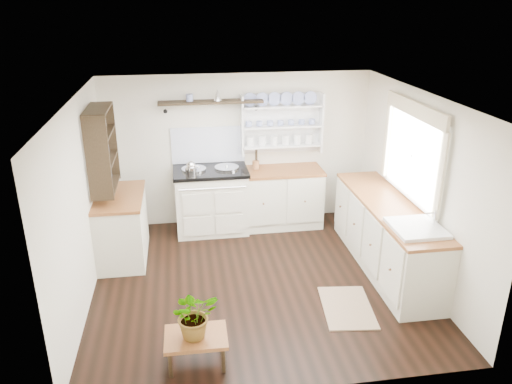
# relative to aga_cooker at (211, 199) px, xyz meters

# --- Properties ---
(floor) EXTENTS (4.00, 3.80, 0.01)m
(floor) POSITION_rel_aga_cooker_xyz_m (0.45, -1.57, -0.49)
(floor) COLOR black
(floor) RESTS_ON ground
(wall_back) EXTENTS (4.00, 0.02, 2.30)m
(wall_back) POSITION_rel_aga_cooker_xyz_m (0.45, 0.33, 0.66)
(wall_back) COLOR beige
(wall_back) RESTS_ON ground
(wall_right) EXTENTS (0.02, 3.80, 2.30)m
(wall_right) POSITION_rel_aga_cooker_xyz_m (2.45, -1.57, 0.66)
(wall_right) COLOR beige
(wall_right) RESTS_ON ground
(wall_left) EXTENTS (0.02, 3.80, 2.30)m
(wall_left) POSITION_rel_aga_cooker_xyz_m (-1.55, -1.57, 0.66)
(wall_left) COLOR beige
(wall_left) RESTS_ON ground
(ceiling) EXTENTS (4.00, 3.80, 0.01)m
(ceiling) POSITION_rel_aga_cooker_xyz_m (0.45, -1.57, 1.81)
(ceiling) COLOR white
(ceiling) RESTS_ON wall_back
(window) EXTENTS (0.08, 1.55, 1.22)m
(window) POSITION_rel_aga_cooker_xyz_m (2.40, -1.42, 1.07)
(window) COLOR white
(window) RESTS_ON wall_right
(aga_cooker) EXTENTS (1.09, 0.75, 1.00)m
(aga_cooker) POSITION_rel_aga_cooker_xyz_m (0.00, 0.00, 0.00)
(aga_cooker) COLOR silver
(aga_cooker) RESTS_ON floor
(back_cabinets) EXTENTS (1.27, 0.63, 0.90)m
(back_cabinets) POSITION_rel_aga_cooker_xyz_m (1.05, 0.03, -0.03)
(back_cabinets) COLOR beige
(back_cabinets) RESTS_ON floor
(right_cabinets) EXTENTS (0.62, 2.43, 0.90)m
(right_cabinets) POSITION_rel_aga_cooker_xyz_m (2.15, -1.47, -0.03)
(right_cabinets) COLOR beige
(right_cabinets) RESTS_ON floor
(belfast_sink) EXTENTS (0.55, 0.60, 0.45)m
(belfast_sink) POSITION_rel_aga_cooker_xyz_m (2.15, -2.22, 0.31)
(belfast_sink) COLOR white
(belfast_sink) RESTS_ON right_cabinets
(left_cabinets) EXTENTS (0.62, 1.13, 0.90)m
(left_cabinets) POSITION_rel_aga_cooker_xyz_m (-1.25, -0.67, -0.03)
(left_cabinets) COLOR beige
(left_cabinets) RESTS_ON floor
(plate_rack) EXTENTS (1.20, 0.22, 0.90)m
(plate_rack) POSITION_rel_aga_cooker_xyz_m (1.10, 0.29, 1.06)
(plate_rack) COLOR white
(plate_rack) RESTS_ON wall_back
(high_shelf) EXTENTS (1.50, 0.29, 0.16)m
(high_shelf) POSITION_rel_aga_cooker_xyz_m (0.05, 0.21, 1.42)
(high_shelf) COLOR black
(high_shelf) RESTS_ON wall_back
(left_shelving) EXTENTS (0.28, 0.80, 1.05)m
(left_shelving) POSITION_rel_aga_cooker_xyz_m (-1.39, -0.67, 1.06)
(left_shelving) COLOR black
(left_shelving) RESTS_ON wall_left
(kettle) EXTENTS (0.17, 0.17, 0.21)m
(kettle) POSITION_rel_aga_cooker_xyz_m (-0.28, -0.12, 0.54)
(kettle) COLOR silver
(kettle) RESTS_ON aga_cooker
(utensil_crock) EXTENTS (0.10, 0.10, 0.12)m
(utensil_crock) POSITION_rel_aga_cooker_xyz_m (0.69, 0.11, 0.48)
(utensil_crock) COLOR #935E36
(utensil_crock) RESTS_ON back_cabinets
(center_table) EXTENTS (0.60, 0.44, 0.32)m
(center_table) POSITION_rel_aga_cooker_xyz_m (-0.36, -2.97, -0.21)
(center_table) COLOR brown
(center_table) RESTS_ON floor
(potted_plant) EXTENTS (0.51, 0.47, 0.48)m
(potted_plant) POSITION_rel_aga_cooker_xyz_m (-0.36, -2.97, 0.07)
(potted_plant) COLOR #3F7233
(potted_plant) RESTS_ON center_table
(floor_rug) EXTENTS (0.65, 0.91, 0.02)m
(floor_rug) POSITION_rel_aga_cooker_xyz_m (1.38, -2.31, -0.48)
(floor_rug) COLOR olive
(floor_rug) RESTS_ON floor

